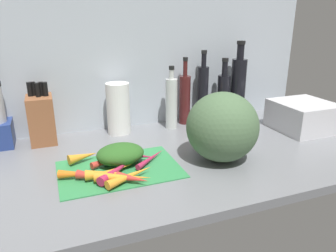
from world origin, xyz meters
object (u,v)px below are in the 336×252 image
carrot_1 (121,150)px  carrot_4 (132,178)px  carrot_6 (139,156)px  dish_rack (303,116)px  carrot_2 (92,176)px  paper_towel_roll (118,109)px  carrot_5 (117,170)px  cutting_board (119,169)px  winter_squash (222,127)px  bottle_2 (203,92)px  bottle_4 (238,87)px  carrot_11 (105,174)px  carrot_0 (110,160)px  carrot_8 (151,158)px  carrot_10 (131,176)px  bottle_1 (185,98)px  carrot_9 (83,156)px  carrot_3 (123,177)px  carrot_7 (115,170)px  bottle_3 (223,96)px  knife_block (42,118)px  carrot_12 (78,174)px  bottle_0 (171,103)px

carrot_1 → carrot_4: size_ratio=1.38×
carrot_6 → dish_rack: 79.39cm
carrot_2 → paper_towel_roll: size_ratio=0.45×
carrot_5 → carrot_6: (9.48, 8.39, -0.29)cm
carrot_6 → dish_rack: dish_rack is taller
cutting_board → carrot_4: (1.53, -11.44, 1.84)cm
carrot_1 → winter_squash: 38.18cm
carrot_4 → carrot_5: size_ratio=0.58×
carrot_5 → carrot_1: bearing=73.5°
cutting_board → carrot_2: carrot_2 is taller
bottle_2 → bottle_4: bottle_4 is taller
carrot_4 → carrot_11: carrot_11 is taller
carrot_0 → bottle_2: (52.34, 33.10, 12.29)cm
bottle_2 → carrot_1: bearing=-150.5°
carrot_8 → carrot_10: bearing=-133.5°
bottle_1 → carrot_9: bearing=-151.3°
carrot_2 → bottle_2: 74.77cm
carrot_3 → carrot_7: bearing=97.7°
carrot_1 → carrot_10: same height
carrot_4 → carrot_0: bearing=103.2°
carrot_9 → bottle_4: 83.35cm
bottle_2 → bottle_3: (9.70, -2.91, -2.00)cm
winter_squash → knife_block: (-59.43, 40.76, -2.23)cm
carrot_10 → bottle_3: 74.00cm
knife_block → carrot_8: bearing=-44.9°
knife_block → carrot_1: bearing=-43.2°
carrot_8 → carrot_7: bearing=-161.4°
carrot_8 → paper_towel_roll: size_ratio=0.75×
paper_towel_roll → carrot_6: bearing=-90.4°
carrot_12 → carrot_0: bearing=33.0°
bottle_2 → carrot_4: bearing=-134.5°
carrot_1 → carrot_8: carrot_1 is taller
carrot_4 → dish_rack: (85.50, 21.71, 4.12)cm
carrot_8 → knife_block: 49.95cm
carrot_5 → carrot_3: bearing=-86.0°
carrot_11 → bottle_1: bottle_1 is taller
carrot_6 → bottle_0: bearing=50.6°
carrot_11 → carrot_5: bearing=22.2°
carrot_7 → bottle_2: bottle_2 is taller
knife_block → bottle_4: size_ratio=0.65×
paper_towel_roll → carrot_7: bearing=-104.7°
cutting_board → knife_block: (-23.20, 36.14, 9.73)cm
carrot_1 → knife_block: bearing=136.8°
winter_squash → knife_block: 72.10cm
carrot_1 → carrot_8: (8.57, -10.06, -0.42)cm
carrot_1 → carrot_0: bearing=-129.3°
carrot_11 → carrot_8: bearing=22.7°
carrot_4 → bottle_1: 63.58cm
carrot_11 → bottle_3: 78.13cm
carrot_5 → bottle_2: size_ratio=0.52×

